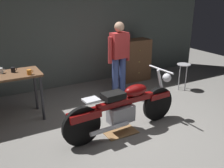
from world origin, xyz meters
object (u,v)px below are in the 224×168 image
object	(u,v)px
motorcycle	(124,107)
mug_orange_travel	(29,72)
shop_stool	(183,70)
mug_black_matte	(13,70)
mug_white_ceramic	(1,71)
person_standing	(119,56)
wooden_dresser	(135,60)

from	to	relation	value
motorcycle	mug_orange_travel	world-z (taller)	motorcycle
motorcycle	mug_orange_travel	xyz separation A→B (m)	(-1.26, 1.13, 0.50)
shop_stool	mug_black_matte	xyz separation A→B (m)	(-3.79, 0.39, 0.45)
mug_white_ceramic	mug_black_matte	bearing A→B (deg)	-13.11
shop_stool	mug_black_matte	distance (m)	3.83
person_standing	mug_white_ceramic	xyz separation A→B (m)	(-2.46, -0.02, 0.02)
mug_white_ceramic	shop_stool	bearing A→B (deg)	-6.29
person_standing	mug_orange_travel	xyz separation A→B (m)	(-2.03, -0.35, 0.02)
mug_orange_travel	mug_black_matte	xyz separation A→B (m)	(-0.22, 0.28, 0.00)
motorcycle	mug_black_matte	size ratio (longest dim) A/B	20.30
person_standing	shop_stool	bearing A→B (deg)	158.64
wooden_dresser	mug_orange_travel	distance (m)	3.16
mug_black_matte	mug_orange_travel	bearing A→B (deg)	-51.81
shop_stool	mug_black_matte	size ratio (longest dim) A/B	5.93
motorcycle	shop_stool	xyz separation A→B (m)	(2.30, 1.02, 0.05)
motorcycle	person_standing	bearing A→B (deg)	59.31
person_standing	mug_white_ceramic	world-z (taller)	person_standing
person_standing	mug_white_ceramic	bearing A→B (deg)	-4.46
motorcycle	wooden_dresser	xyz separation A→B (m)	(1.68, 2.20, 0.10)
motorcycle	wooden_dresser	distance (m)	2.77
shop_stool	mug_orange_travel	size ratio (longest dim) A/B	5.84
mug_white_ceramic	mug_orange_travel	bearing A→B (deg)	-37.67
wooden_dresser	mug_orange_travel	bearing A→B (deg)	-159.89
motorcycle	shop_stool	bearing A→B (deg)	20.54
shop_stool	wooden_dresser	bearing A→B (deg)	117.63
wooden_dresser	mug_orange_travel	world-z (taller)	wooden_dresser
motorcycle	person_standing	distance (m)	1.73
mug_black_matte	wooden_dresser	bearing A→B (deg)	14.10
mug_orange_travel	motorcycle	bearing A→B (deg)	-41.71
shop_stool	mug_orange_travel	bearing A→B (deg)	178.24
mug_orange_travel	mug_white_ceramic	distance (m)	0.54
motorcycle	mug_black_matte	distance (m)	2.11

